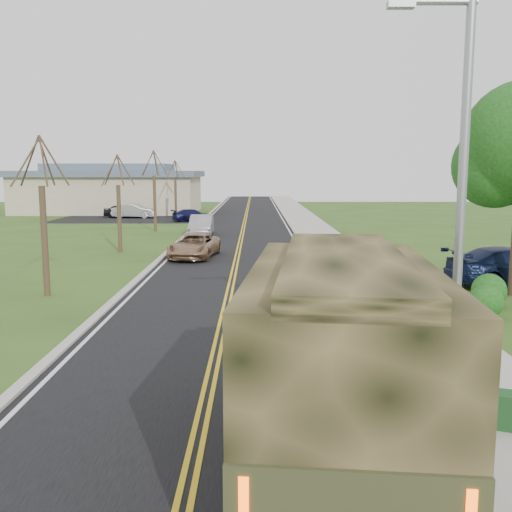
{
  "coord_description": "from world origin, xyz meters",
  "views": [
    {
      "loc": [
        1.02,
        -11.52,
        4.71
      ],
      "look_at": [
        1.04,
        8.2,
        1.8
      ],
      "focal_mm": 40.0,
      "sensor_mm": 36.0,
      "label": 1
    }
  ],
  "objects_px": {
    "sedan_silver": "(201,225)",
    "utility_box_far": "(502,410)",
    "suv_champagne": "(194,246)",
    "military_truck": "(340,348)"
  },
  "relations": [
    {
      "from": "military_truck",
      "to": "sedan_silver",
      "type": "height_order",
      "value": "military_truck"
    },
    {
      "from": "sedan_silver",
      "to": "utility_box_far",
      "type": "relative_size",
      "value": 7.2
    },
    {
      "from": "suv_champagne",
      "to": "sedan_silver",
      "type": "bearing_deg",
      "value": 100.74
    },
    {
      "from": "military_truck",
      "to": "sedan_silver",
      "type": "relative_size",
      "value": 1.58
    },
    {
      "from": "military_truck",
      "to": "suv_champagne",
      "type": "xyz_separation_m",
      "value": [
        -4.68,
        22.88,
        -1.39
      ]
    },
    {
      "from": "suv_champagne",
      "to": "sedan_silver",
      "type": "xyz_separation_m",
      "value": [
        -0.64,
        11.04,
        0.11
      ]
    },
    {
      "from": "sedan_silver",
      "to": "military_truck",
      "type": "bearing_deg",
      "value": -82.27
    },
    {
      "from": "sedan_silver",
      "to": "utility_box_far",
      "type": "bearing_deg",
      "value": -76.47
    },
    {
      "from": "suv_champagne",
      "to": "utility_box_far",
      "type": "height_order",
      "value": "suv_champagne"
    },
    {
      "from": "military_truck",
      "to": "suv_champagne",
      "type": "height_order",
      "value": "military_truck"
    }
  ]
}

